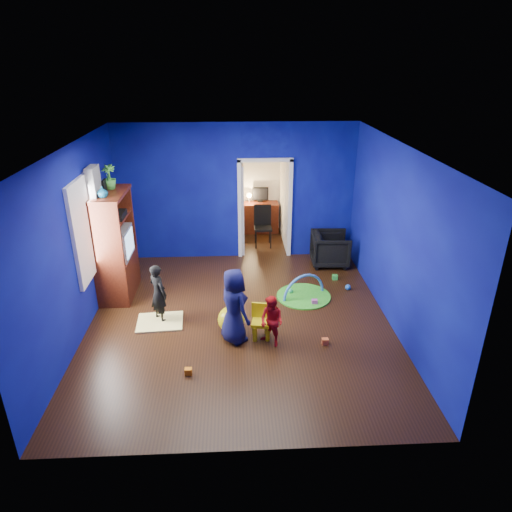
{
  "coord_description": "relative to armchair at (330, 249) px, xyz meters",
  "views": [
    {
      "loc": [
        -0.07,
        -6.59,
        4.11
      ],
      "look_at": [
        0.29,
        0.4,
        1.02
      ],
      "focal_mm": 32.0,
      "sensor_mm": 36.0,
      "label": 1
    }
  ],
  "objects": [
    {
      "name": "ceiling",
      "position": [
        -1.96,
        -2.2,
        2.55
      ],
      "size": [
        5.0,
        5.5,
        0.01
      ],
      "primitive_type": "cube",
      "color": "white",
      "rests_on": "wall_back"
    },
    {
      "name": "wall_left",
      "position": [
        -4.46,
        -2.2,
        1.1
      ],
      "size": [
        0.02,
        5.5,
        2.9
      ],
      "primitive_type": "cube",
      "color": "#090969",
      "rests_on": "floor"
    },
    {
      "name": "hopper_ball",
      "position": [
        -2.1,
        -2.49,
        -0.14
      ],
      "size": [
        0.44,
        0.44,
        0.44
      ],
      "primitive_type": "sphere",
      "color": "yellow",
      "rests_on": "floor"
    },
    {
      "name": "toy_4",
      "position": [
        -0.61,
        -1.71,
        -0.3
      ],
      "size": [
        0.1,
        0.08,
        0.1
      ],
      "primitive_type": "cube",
      "color": "#BE47A1",
      "rests_on": "floor"
    },
    {
      "name": "folding_chair",
      "position": [
        -1.36,
        1.1,
        0.11
      ],
      "size": [
        0.4,
        0.4,
        0.92
      ],
      "primitive_type": "cube",
      "color": "black",
      "rests_on": "floor"
    },
    {
      "name": "floor",
      "position": [
        -1.96,
        -2.2,
        -0.35
      ],
      "size": [
        5.0,
        5.5,
        0.01
      ],
      "primitive_type": "cube",
      "color": "black",
      "rests_on": "ground"
    },
    {
      "name": "study_desk",
      "position": [
        -1.36,
        2.06,
        0.02
      ],
      "size": [
        0.88,
        0.44,
        0.75
      ],
      "primitive_type": "cube",
      "color": "#3D140A",
      "rests_on": "floor"
    },
    {
      "name": "book_shelf",
      "position": [
        -1.36,
        2.17,
        1.67
      ],
      "size": [
        0.88,
        0.24,
        0.04
      ],
      "primitive_type": "cube",
      "color": "white",
      "rests_on": "study_desk"
    },
    {
      "name": "kid_chair",
      "position": [
        -1.63,
        -2.69,
        -0.1
      ],
      "size": [
        0.33,
        0.33,
        0.5
      ],
      "primitive_type": "cube",
      "rotation": [
        0.0,
        0.0,
        -0.19
      ],
      "color": "yellow",
      "rests_on": "floor"
    },
    {
      "name": "wall_front",
      "position": [
        -1.96,
        -4.95,
        1.1
      ],
      "size": [
        5.0,
        0.02,
        2.9
      ],
      "primitive_type": "cube",
      "color": "#090969",
      "rests_on": "floor"
    },
    {
      "name": "armchair",
      "position": [
        0.0,
        0.0,
        0.0
      ],
      "size": [
        0.81,
        0.79,
        0.71
      ],
      "primitive_type": "imported",
      "rotation": [
        0.0,
        0.0,
        1.52
      ],
      "color": "black",
      "rests_on": "floor"
    },
    {
      "name": "toy_1",
      "position": [
        0.12,
        -1.17,
        -0.3
      ],
      "size": [
        0.11,
        0.11,
        0.11
      ],
      "primitive_type": "sphere",
      "color": "blue",
      "rests_on": "floor"
    },
    {
      "name": "child_black",
      "position": [
        -3.3,
        -2.08,
        0.16
      ],
      "size": [
        0.43,
        0.44,
        1.02
      ],
      "primitive_type": "imported",
      "rotation": [
        0.0,
        0.0,
        2.33
      ],
      "color": "black",
      "rests_on": "floor"
    },
    {
      "name": "toddler_red",
      "position": [
        -1.48,
        -2.89,
        0.06
      ],
      "size": [
        0.5,
        0.5,
        0.82
      ],
      "primitive_type": "imported",
      "rotation": [
        0.0,
        0.0,
        -0.75
      ],
      "color": "red",
      "rests_on": "floor"
    },
    {
      "name": "toy_2",
      "position": [
        -2.71,
        -3.56,
        -0.3
      ],
      "size": [
        0.1,
        0.08,
        0.1
      ],
      "primitive_type": "cube",
      "color": "orange",
      "rests_on": "floor"
    },
    {
      "name": "tv_armoire",
      "position": [
        -4.18,
        -1.1,
        0.63
      ],
      "size": [
        0.58,
        1.14,
        1.96
      ],
      "primitive_type": "cube",
      "color": "#3C170A",
      "rests_on": "floor"
    },
    {
      "name": "play_mat",
      "position": [
        -0.76,
        -1.41,
        -0.34
      ],
      "size": [
        1.0,
        1.0,
        0.03
      ],
      "primitive_type": "cylinder",
      "color": "#369622",
      "rests_on": "floor"
    },
    {
      "name": "yellow_blanket",
      "position": [
        -3.3,
        -2.18,
        -0.34
      ],
      "size": [
        0.79,
        0.65,
        0.03
      ],
      "primitive_type": "cube",
      "rotation": [
        0.0,
        0.0,
        0.07
      ],
      "color": "#F2E07A",
      "rests_on": "floor"
    },
    {
      "name": "toy_0",
      "position": [
        -0.65,
        -2.93,
        -0.3
      ],
      "size": [
        0.1,
        0.08,
        0.1
      ],
      "primitive_type": "cube",
      "color": "#E25B25",
      "rests_on": "floor"
    },
    {
      "name": "doorway",
      "position": [
        -1.36,
        0.55,
        0.7
      ],
      "size": [
        1.16,
        0.1,
        2.1
      ],
      "primitive_type": "cube",
      "color": "white",
      "rests_on": "floor"
    },
    {
      "name": "curtain",
      "position": [
        -4.33,
        -1.3,
        0.9
      ],
      "size": [
        0.14,
        0.42,
        2.4
      ],
      "primitive_type": "cube",
      "color": "slate",
      "rests_on": "floor"
    },
    {
      "name": "toy_arch",
      "position": [
        -0.76,
        -1.41,
        -0.33
      ],
      "size": [
        0.83,
        0.42,
        0.89
      ],
      "primitive_type": "torus",
      "rotation": [
        1.57,
        0.0,
        0.44
      ],
      "color": "#3F8CD8",
      "rests_on": "floor"
    },
    {
      "name": "wall_back",
      "position": [
        -1.96,
        0.55,
        1.1
      ],
      "size": [
        5.0,
        0.02,
        2.9
      ],
      "primitive_type": "cube",
      "color": "#090969",
      "rests_on": "floor"
    },
    {
      "name": "desk_lamp",
      "position": [
        -1.64,
        2.12,
        0.58
      ],
      "size": [
        0.14,
        0.14,
        0.14
      ],
      "primitive_type": "sphere",
      "color": "#FFD88C",
      "rests_on": "study_desk"
    },
    {
      "name": "window_left",
      "position": [
        -4.44,
        -1.85,
        1.2
      ],
      "size": [
        0.03,
        0.95,
        1.55
      ],
      "primitive_type": "cube",
      "color": "white",
      "rests_on": "wall_left"
    },
    {
      "name": "toy_5",
      "position": [
        -0.03,
        -0.73,
        -0.3
      ],
      "size": [
        0.1,
        0.08,
        0.1
      ],
      "primitive_type": "cube",
      "color": "green",
      "rests_on": "floor"
    },
    {
      "name": "wall_right",
      "position": [
        0.54,
        -2.2,
        1.1
      ],
      "size": [
        0.02,
        5.5,
        2.9
      ],
      "primitive_type": "cube",
      "color": "#090969",
      "rests_on": "floor"
    },
    {
      "name": "toy_3",
      "position": [
        -1.0,
        -1.27,
        -0.3
      ],
      "size": [
        0.11,
        0.11,
        0.11
      ],
      "primitive_type": "sphere",
      "color": "#36BE62",
      "rests_on": "floor"
    },
    {
      "name": "vase",
      "position": [
        -4.18,
        -1.4,
        1.7
      ],
      "size": [
        0.18,
        0.18,
        0.19
      ],
      "primitive_type": "imported",
      "rotation": [
        0.0,
        0.0,
        0.0
      ],
      "color": "#0D5D6D",
      "rests_on": "tv_armoire"
    },
    {
      "name": "crt_tv",
      "position": [
        -4.14,
        -1.1,
        0.67
      ],
      "size": [
        0.46,
        0.7,
        0.54
      ],
      "primitive_type": "cube",
      "color": "silver",
      "rests_on": "tv_armoire"
    },
    {
      "name": "alcove",
      "position": [
        -1.36,
        1.42,
        0.9
      ],
      "size": [
        1.0,
        1.75,
        2.5
      ],
      "primitive_type": null,
      "color": "silver",
      "rests_on": "floor"
    },
    {
      "name": "child_navy",
      "position": [
        -2.05,
        -2.74,
        0.25
      ],
      "size": [
        0.65,
        0.71,
        1.21
      ],
      "primitive_type": "imported",
      "rotation": [
        0.0,
        0.0,
        2.17
      ],
      "color": "#0F183A",
      "rests_on": "floor"
    },
    {
      "name": "desk_monitor",
      "position": [
        -1.36,
        2.18,
        0.6
      ],
      "size": [
        0.4,
        0.05,
        0.32
      ],
      "primitive_type": "cube",
      "color": "black",
      "rests_on": "study_desk"
    },
    {
      "name": "potted_plant",
      "position": [
        -4.18,
        -0.88,
        1.82
      ],
      "size": [
        0.26,
        0.26,
        0.42
      ],
      "primitive_type": "imported",
      "rotation": [
        0.0,
        0.0,
        -0.08
      ],
      "color": "#398B32",
      "rests_on": "tv_armoire"
    }
  ]
}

